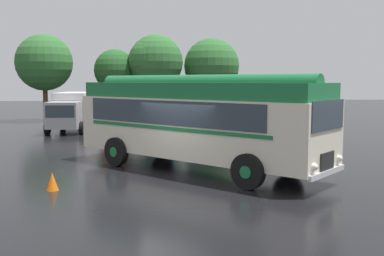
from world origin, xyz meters
name	(u,v)px	position (x,y,z in m)	size (l,w,h in m)	color
ground_plane	(176,176)	(0.00, 0.00, 0.00)	(120.00, 120.00, 0.00)	black
vintage_bus	(196,119)	(0.77, 0.98, 1.89)	(8.88, 8.84, 3.49)	silver
car_near_left	(114,118)	(-3.35, 14.64, 0.85)	(2.26, 4.34, 1.66)	maroon
car_mid_left	(160,118)	(-0.28, 14.38, 0.85)	(2.42, 4.40, 1.66)	navy
car_mid_right	(199,116)	(2.37, 15.23, 0.85)	(2.07, 4.25, 1.66)	navy
car_far_right	(244,116)	(5.49, 15.35, 0.85)	(2.38, 4.39, 1.66)	maroon
box_van	(72,110)	(-6.03, 14.72, 1.36)	(2.59, 5.87, 2.50)	silver
tree_far_left	(44,62)	(-9.43, 22.04, 4.75)	(4.53, 4.53, 7.00)	#4C3823
tree_left_of_centre	(114,70)	(-3.97, 22.61, 4.14)	(3.44, 3.44, 5.87)	#4C3823
tree_centre	(154,62)	(-0.65, 22.09, 4.84)	(4.49, 4.49, 7.06)	#4C3823
tree_right_of_centre	(213,66)	(4.41, 23.08, 4.54)	(4.71, 4.71, 6.89)	#4C3823
traffic_cone	(52,181)	(-3.81, -1.71, 0.28)	(0.36, 0.36, 0.55)	orange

